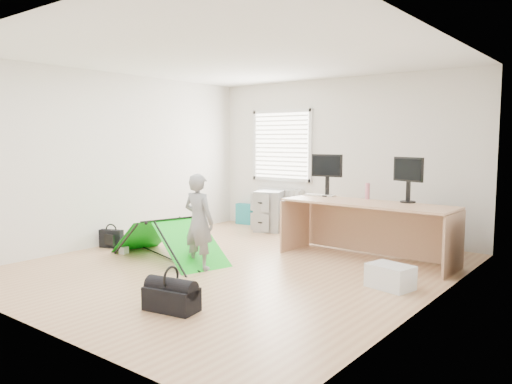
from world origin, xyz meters
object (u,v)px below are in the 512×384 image
Objects in this scene: monitor_left at (327,181)px; storage_crate at (390,276)px; filing_cabinet at (270,210)px; desk at (366,231)px; laptop_bag at (111,239)px; office_chair at (430,233)px; duffel_bag at (171,299)px; monitor_right at (408,186)px; kite at (168,239)px; thermos at (367,191)px; person at (199,222)px.

storage_crate is at bearing -46.18° from monitor_left.
desk is at bearing -44.08° from filing_cabinet.
monitor_left is at bearing 15.06° from laptop_bag.
office_chair is 1.70× the size of laptop_bag.
desk is 1.33m from storage_crate.
filing_cabinet is at bearing 46.88° from laptop_bag.
monitor_right is at bearing 62.54° from duffel_bag.
monitor_left is at bearing 139.64° from storage_crate.
kite reaches higher than storage_crate.
filing_cabinet is 2.41m from thermos.
person is 0.69× the size of kite.
desk is at bearing 3.87° from laptop_bag.
monitor_left is (-0.81, 0.32, 0.64)m from desk.
kite is (-2.73, -2.67, -0.01)m from office_chair.
kite is 4.83× the size of laptop_bag.
laptop_bag is at bearing -5.17° from person.
monitor_right is at bearing 104.14° from storage_crate.
laptop_bag reaches higher than storage_crate.
monitor_right is at bearing 38.01° from desk.
person is (-1.93, -2.08, -0.42)m from monitor_right.
storage_crate is (2.27, 0.72, -0.48)m from person.
desk is 3.12m from duffel_bag.
filing_cabinet is 1.97× the size of laptop_bag.
monitor_right is 0.75× the size of office_chair.
filing_cabinet reaches higher than storage_crate.
office_chair is at bearing 97.32° from storage_crate.
desk is at bearing 52.74° from kite.
thermos is 0.44× the size of duffel_bag.
office_chair is (1.33, 0.71, -0.75)m from monitor_left.
duffel_bag is (-1.12, -4.08, -0.17)m from office_chair.
monitor_right is 3.38m from kite.
monitor_left is 3.50m from duffel_bag.
laptop_bag is (-1.96, 0.09, -0.48)m from person.
monitor_left is at bearing -44.89° from filing_cabinet.
desk is 0.84m from monitor_right.
laptop_bag is (-3.90, -1.99, -0.89)m from monitor_right.
desk is at bearing -27.66° from monitor_left.
thermos is 0.13× the size of kite.
person is at bearing -128.25° from desk.
person is at bearing -162.47° from storage_crate.
thermos is 1.85m from storage_crate.
person reaches higher than desk.
laptop_bag is at bearing -162.04° from kite.
filing_cabinet reaches higher than office_chair.
kite is at bearing -124.90° from monitor_right.
thermos reaches higher than office_chair.
storage_crate is 2.44m from duffel_bag.
person is at bearing -24.42° from laptop_bag.
desk is 1.31× the size of kite.
filing_cabinet is 1.39× the size of duffel_bag.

